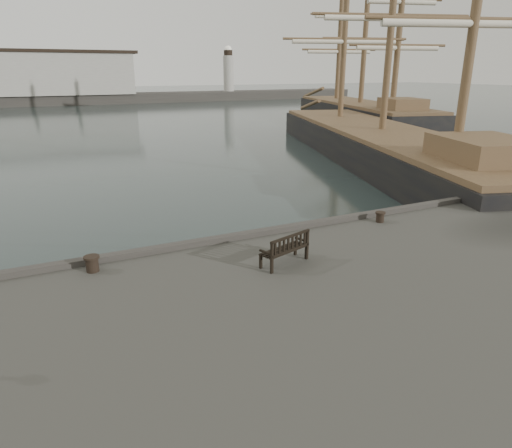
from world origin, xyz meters
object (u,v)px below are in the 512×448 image
Objects in this scene: bollard_right at (380,217)px; tall_ship_main at (380,152)px; bollard_left at (92,264)px; bench at (285,255)px; tall_ship_far at (359,119)px.

bollard_right is 0.01× the size of tall_ship_main.
tall_ship_main is (23.34, 15.50, -1.08)m from bollard_left.
bollard_right is 20.56m from tall_ship_main.
tall_ship_main is (18.35, 17.35, -1.14)m from bench.
tall_ship_main is at bearing -108.70° from tall_ship_far.
bollard_left is 9.96m from bollard_right.
tall_ship_far is at bearing 43.78° from bollard_left.
bench is 4.34× the size of bollard_right.
bench is 0.05× the size of tall_ship_far.
bench is 48.80m from tall_ship_far.
tall_ship_main reaches higher than bollard_right.
bollard_right is at bearing -111.71° from tall_ship_far.
bollard_right is 0.01× the size of tall_ship_far.
tall_ship_main is 1.17× the size of tall_ship_far.
bench is 5.28m from bollard_right.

